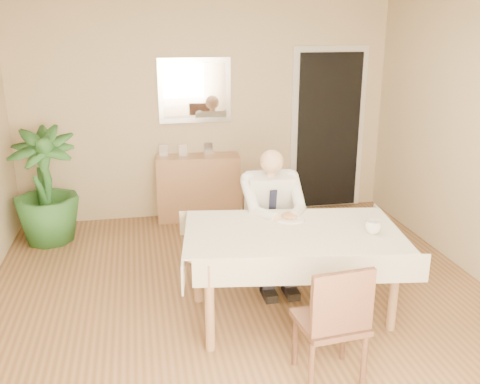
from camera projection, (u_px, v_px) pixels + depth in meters
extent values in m
plane|color=brown|center=(248.00, 312.00, 4.49)|extent=(5.00, 5.00, 0.00)
cube|color=#C6B286|center=(206.00, 111.00, 6.43)|extent=(4.50, 0.02, 2.60)
cube|color=#C6B286|center=(406.00, 350.00, 1.75)|extent=(4.50, 0.02, 2.60)
cube|color=silver|center=(408.00, 306.00, 1.73)|extent=(1.34, 0.02, 1.44)
cube|color=white|center=(405.00, 303.00, 1.75)|extent=(1.18, 0.02, 1.28)
cube|color=silver|center=(327.00, 131.00, 6.78)|extent=(0.96, 0.03, 2.10)
cube|color=black|center=(328.00, 132.00, 6.76)|extent=(0.80, 0.05, 1.95)
cube|color=silver|center=(195.00, 91.00, 6.30)|extent=(0.86, 0.03, 0.76)
cube|color=white|center=(195.00, 91.00, 6.29)|extent=(0.74, 0.02, 0.64)
cube|color=#956A44|center=(292.00, 234.00, 4.24)|extent=(1.71, 1.12, 0.04)
cube|color=beige|center=(292.00, 231.00, 4.23)|extent=(1.82, 1.23, 0.01)
cube|color=beige|center=(312.00, 271.00, 3.79)|extent=(1.68, 0.25, 0.22)
cube|color=beige|center=(276.00, 221.00, 4.73)|extent=(1.68, 0.25, 0.22)
cube|color=beige|center=(186.00, 252.00, 4.10)|extent=(0.16, 0.99, 0.22)
cube|color=beige|center=(391.00, 236.00, 4.42)|extent=(0.16, 0.99, 0.22)
cylinder|color=#956A44|center=(210.00, 308.00, 3.87)|extent=(0.07, 0.07, 0.70)
cylinder|color=#956A44|center=(394.00, 289.00, 4.13)|extent=(0.07, 0.07, 0.70)
cylinder|color=#956A44|center=(198.00, 264.00, 4.56)|extent=(0.07, 0.07, 0.70)
cylinder|color=#956A44|center=(356.00, 251.00, 4.83)|extent=(0.07, 0.07, 0.70)
cube|color=#472E20|center=(267.00, 232.00, 5.07)|extent=(0.46, 0.46, 0.04)
cube|color=#472E20|center=(263.00, 202.00, 5.17)|extent=(0.41, 0.09, 0.41)
cylinder|color=#472E20|center=(253.00, 262.00, 4.95)|extent=(0.04, 0.04, 0.40)
cylinder|color=#472E20|center=(290.00, 259.00, 5.01)|extent=(0.04, 0.04, 0.40)
cylinder|color=#472E20|center=(246.00, 247.00, 5.27)|extent=(0.04, 0.04, 0.40)
cylinder|color=#472E20|center=(280.00, 245.00, 5.34)|extent=(0.04, 0.04, 0.40)
cube|color=#472E20|center=(330.00, 322.00, 3.54)|extent=(0.46, 0.46, 0.04)
cube|color=#472E20|center=(343.00, 303.00, 3.29)|extent=(0.42, 0.08, 0.42)
cylinder|color=#472E20|center=(311.00, 370.00, 3.41)|extent=(0.04, 0.04, 0.41)
cylinder|color=#472E20|center=(364.00, 364.00, 3.47)|extent=(0.04, 0.04, 0.41)
cylinder|color=#472E20|center=(295.00, 339.00, 3.74)|extent=(0.04, 0.04, 0.41)
cylinder|color=#472E20|center=(343.00, 334.00, 3.81)|extent=(0.04, 0.04, 0.41)
cube|color=white|center=(269.00, 200.00, 4.94)|extent=(0.42, 0.31, 0.55)
cube|color=black|center=(272.00, 208.00, 4.83)|extent=(0.07, 0.08, 0.36)
cylinder|color=tan|center=(271.00, 172.00, 4.81)|extent=(0.09, 0.09, 0.08)
sphere|color=tan|center=(272.00, 161.00, 4.75)|extent=(0.21, 0.21, 0.21)
cube|color=black|center=(263.00, 233.00, 4.80)|extent=(0.13, 0.42, 0.13)
cube|color=black|center=(285.00, 231.00, 4.84)|extent=(0.13, 0.42, 0.13)
cube|color=black|center=(268.00, 271.00, 4.72)|extent=(0.11, 0.12, 0.45)
cube|color=black|center=(289.00, 269.00, 4.76)|extent=(0.11, 0.12, 0.45)
cube|color=black|center=(269.00, 293.00, 4.72)|extent=(0.11, 0.26, 0.07)
cube|color=black|center=(291.00, 291.00, 4.76)|extent=(0.11, 0.26, 0.07)
cylinder|color=white|center=(289.00, 218.00, 4.46)|extent=(0.26, 0.26, 0.02)
ellipsoid|color=brown|center=(289.00, 216.00, 4.45)|extent=(0.14, 0.14, 0.06)
cylinder|color=silver|center=(296.00, 218.00, 4.41)|extent=(0.01, 0.13, 0.01)
cylinder|color=silver|center=(287.00, 219.00, 4.39)|extent=(0.01, 0.13, 0.01)
imported|color=white|center=(373.00, 227.00, 4.15)|extent=(0.15, 0.15, 0.10)
cube|color=#956A44|center=(199.00, 188.00, 6.51)|extent=(1.02, 0.41, 0.79)
cube|color=silver|center=(163.00, 150.00, 6.36)|extent=(0.10, 0.02, 0.14)
cube|color=silver|center=(183.00, 150.00, 6.37)|extent=(0.10, 0.02, 0.14)
cube|color=silver|center=(208.00, 148.00, 6.46)|extent=(0.10, 0.02, 0.14)
imported|color=#214F1E|center=(45.00, 186.00, 5.76)|extent=(0.72, 0.72, 1.26)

